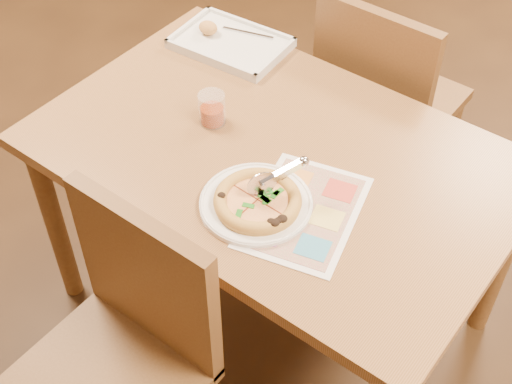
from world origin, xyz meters
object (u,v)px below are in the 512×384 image
Objects in this scene: plate at (256,204)px; appetizer_tray at (229,43)px; pizza_cutter at (276,177)px; chair_far at (382,88)px; menu at (304,212)px; chair_near at (126,332)px; dining_table at (275,173)px; pizza at (258,201)px; glass_tumbler at (212,110)px.

plate is 0.70m from appetizer_tray.
appetizer_tray is (-0.52, 0.46, -0.07)m from pizza_cutter.
chair_far is 1.31× the size of menu.
pizza_cutter is 0.38× the size of menu.
menu is at bearing 67.53° from chair_near.
dining_table is 2.77× the size of chair_far.
dining_table is 4.57× the size of plate.
appetizer_tray is at bearing 134.57° from plate.
appetizer_tray is at bearing 80.26° from pizza_cutter.
chair_near is at bearing 90.00° from chair_far.
chair_far reaches higher than appetizer_tray.
pizza is 1.63× the size of pizza_cutter.
dining_table is at bearing 3.38° from glass_tumbler.
chair_near is 0.44m from plate.
pizza is (0.01, -0.00, 0.02)m from plate.
pizza_cutter is (0.11, -0.75, 0.24)m from chair_far.
pizza is (0.09, -0.80, 0.18)m from chair_far.
chair_far reaches higher than glass_tumbler.
plate is (0.08, 0.41, 0.16)m from chair_near.
chair_near is at bearing -102.66° from pizza.
glass_tumbler is (-0.21, -0.61, 0.20)m from chair_far.
menu is (0.11, 0.06, -0.01)m from plate.
menu is at bearing -51.73° from pizza_cutter.
chair_far is 4.96× the size of glass_tumbler.
dining_table is at bearing 143.71° from menu.
chair_far is (-0.00, 0.60, -0.07)m from dining_table.
chair_near is 1.31× the size of menu.
chair_near and chair_far have the same top height.
pizza is at bearing -149.40° from menu.
chair_near is at bearing -112.47° from menu.
plate is 0.12m from menu.
menu is at bearing -36.49° from appetizer_tray.
pizza is 0.36m from glass_tumbler.
glass_tumbler is (-0.30, 0.19, 0.01)m from pizza.
chair_far reaches higher than dining_table.
pizza_cutter reaches higher than pizza.
pizza is 0.12m from menu.
chair_far is at bearing 104.43° from menu.
appetizer_tray is (-0.41, 0.91, 0.17)m from chair_near.
chair_near reaches higher than menu.
glass_tumbler is at bearing 70.86° from chair_far.
pizza_cutter reaches higher than plate.
chair_near is 2.13× the size of pizza.
plate is at bearing 78.47° from chair_near.
pizza_cutter is 0.35m from glass_tumbler.
plate is at bearing -67.12° from dining_table.
chair_near is at bearing -70.10° from glass_tumbler.
menu is (0.08, 0.01, -0.08)m from pizza_cutter.
chair_far is 0.80m from pizza_cutter.
pizza is at bearing -45.19° from appetizer_tray.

